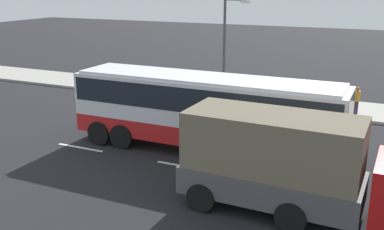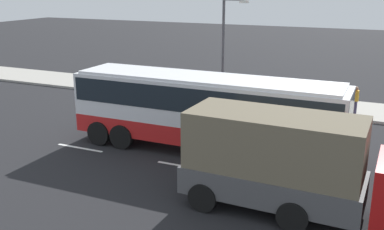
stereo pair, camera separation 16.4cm
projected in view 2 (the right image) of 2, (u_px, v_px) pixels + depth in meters
ground_plane at (174, 144)px, 20.68m from camera, size 120.00×120.00×0.00m
sidewalk_curb at (238, 98)px, 28.67m from camera, size 80.00×4.00×0.15m
lane_centreline at (64, 145)px, 20.59m from camera, size 24.33×0.16×0.01m
coach_bus at (205, 106)px, 19.29m from camera, size 11.85×2.74×3.34m
cargo_truck at (301, 165)px, 13.99m from camera, size 8.09×2.73×3.22m
pedestrian_near_curb at (356, 99)px, 24.53m from camera, size 0.32×0.32×1.59m
street_lamp at (226, 43)px, 26.66m from camera, size 1.55×0.24×6.20m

